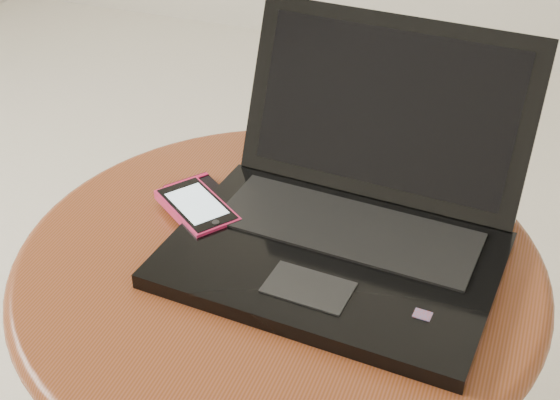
% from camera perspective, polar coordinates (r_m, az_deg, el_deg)
% --- Properties ---
extents(table, '(0.66, 0.66, 0.53)m').
position_cam_1_polar(table, '(1.04, -0.09, -8.95)').
color(table, brown).
rests_on(table, ground).
extents(laptop, '(0.41, 0.39, 0.24)m').
position_cam_1_polar(laptop, '(0.96, 5.02, -0.98)').
color(laptop, black).
rests_on(laptop, table).
extents(phone_black, '(0.14, 0.13, 0.01)m').
position_cam_1_polar(phone_black, '(1.05, -5.44, -0.28)').
color(phone_black, black).
rests_on(phone_black, table).
extents(phone_pink, '(0.14, 0.12, 0.01)m').
position_cam_1_polar(phone_pink, '(1.02, -6.13, -0.58)').
color(phone_pink, '#CE2156').
rests_on(phone_pink, phone_black).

